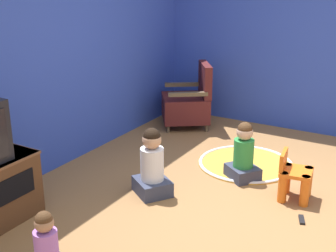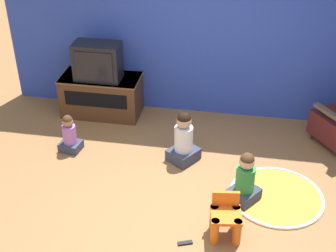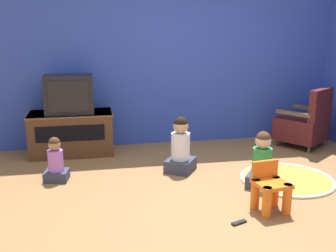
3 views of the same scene
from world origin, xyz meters
name	(u,v)px [view 1 (image 1 of 3)]	position (x,y,z in m)	size (l,w,h in m)	color
ground_plane	(256,207)	(0.00, 0.00, 0.00)	(30.00, 30.00, 0.00)	olive
wall_back	(44,50)	(-0.26, 2.29, 1.31)	(5.47, 0.12, 2.63)	#2D47B2
black_armchair	(189,103)	(1.75, 1.65, 0.34)	(0.85, 0.85, 0.88)	brown
yellow_kid_chair	(294,178)	(0.35, -0.24, 0.21)	(0.34, 0.33, 0.47)	orange
play_mat	(246,163)	(0.89, 0.45, 0.01)	(1.07, 1.07, 0.04)	gold
child_watching_left	(46,248)	(-1.73, 0.94, 0.22)	(0.29, 0.26, 0.52)	#33384C
child_watching_center	(152,166)	(-0.26, 0.98, 0.30)	(0.45, 0.46, 0.68)	#33384C
child_watching_right	(243,155)	(0.52, 0.34, 0.27)	(0.41, 0.42, 0.63)	#33384C
remote_control	(302,220)	(-0.03, -0.44, 0.01)	(0.16, 0.09, 0.02)	black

